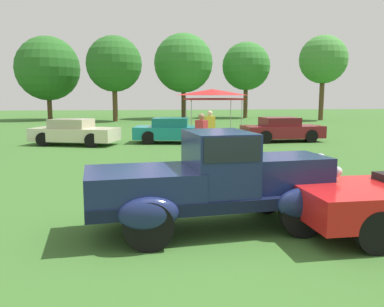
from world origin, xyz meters
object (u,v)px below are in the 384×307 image
object	(u,v)px
feature_pickup_truck	(214,180)
show_car_cream	(74,132)
show_car_teal	(173,131)
spectator_between_cars	(201,136)
canopy_tent_left_field	(212,94)
spectator_near_truck	(210,129)
show_car_burgundy	(282,130)

from	to	relation	value
feature_pickup_truck	show_car_cream	size ratio (longest dim) A/B	1.04
show_car_teal	feature_pickup_truck	bearing A→B (deg)	-91.19
spectator_between_cars	canopy_tent_left_field	distance (m)	11.32
spectator_near_truck	canopy_tent_left_field	distance (m)	8.56
show_car_teal	spectator_between_cars	bearing A→B (deg)	-84.60
feature_pickup_truck	spectator_near_truck	distance (m)	9.98
spectator_between_cars	canopy_tent_left_field	bearing A→B (deg)	78.20
canopy_tent_left_field	spectator_near_truck	bearing A→B (deg)	-100.57
show_car_teal	show_car_burgundy	bearing A→B (deg)	-0.90
show_car_teal	show_car_cream	bearing A→B (deg)	-176.87
show_car_burgundy	canopy_tent_left_field	world-z (taller)	canopy_tent_left_field
spectator_near_truck	canopy_tent_left_field	world-z (taller)	canopy_tent_left_field
feature_pickup_truck	spectator_between_cars	distance (m)	7.21
show_car_cream	spectator_near_truck	bearing A→B (deg)	-25.48
spectator_near_truck	show_car_cream	bearing A→B (deg)	154.52
show_car_teal	spectator_between_cars	world-z (taller)	spectator_between_cars
spectator_near_truck	spectator_between_cars	size ratio (longest dim) A/B	1.00
show_car_burgundy	canopy_tent_left_field	bearing A→B (deg)	116.79
feature_pickup_truck	spectator_near_truck	world-z (taller)	feature_pickup_truck
feature_pickup_truck	canopy_tent_left_field	xyz separation A→B (m)	(3.11, 18.14, 1.56)
show_car_cream	spectator_near_truck	xyz separation A→B (m)	(6.00, -2.86, 0.31)
feature_pickup_truck	show_car_cream	world-z (taller)	feature_pickup_truck
show_car_teal	canopy_tent_left_field	size ratio (longest dim) A/B	1.22
show_car_cream	spectator_between_cars	size ratio (longest dim) A/B	2.53
feature_pickup_truck	show_car_cream	xyz separation A→B (m)	(-4.43, 12.72, -0.27)
show_car_cream	spectator_between_cars	world-z (taller)	spectator_between_cars
spectator_between_cars	canopy_tent_left_field	xyz separation A→B (m)	(2.29, 10.98, 1.51)
spectator_between_cars	spectator_near_truck	bearing A→B (deg)	74.49
show_car_burgundy	show_car_cream	bearing A→B (deg)	-179.04
show_car_teal	show_car_burgundy	distance (m)	5.50
feature_pickup_truck	spectator_between_cars	xyz separation A→B (m)	(0.82, 7.17, 0.05)
spectator_near_truck	spectator_between_cars	distance (m)	2.79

